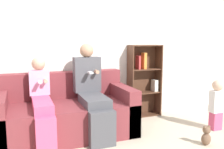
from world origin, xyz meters
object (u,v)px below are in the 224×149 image
Objects in this scene: bookshelf at (143,82)px; teddy_bear at (206,136)px; child_seated at (42,100)px; couch at (66,114)px; adult_seated at (92,89)px; toddler_standing at (217,103)px.

bookshelf is 4.85× the size of teddy_bear.
teddy_bear is (1.89, -0.83, -0.44)m from child_seated.
bookshelf is (1.41, 0.38, 0.30)m from couch.
couch is 1.68× the size of child_seated.
adult_seated is 1.59m from teddy_bear.
toddler_standing is 0.69m from teddy_bear.
child_seated is (-0.33, -0.16, 0.26)m from couch.
bookshelf reaches higher than couch.
child_seated is 1.82m from bookshelf.
child_seated is 4.28× the size of teddy_bear.
child_seated is at bearing 169.28° from toddler_standing.
child_seated is at bearing -162.83° from bookshelf.
couch reaches higher than teddy_bear.
toddler_standing is at bearing -55.82° from bookshelf.
child_seated is 0.88× the size of bookshelf.
adult_seated reaches higher than bookshelf.
adult_seated is 0.68m from child_seated.
child_seated is 1.46× the size of toddler_standing.
adult_seated is 1.83m from toddler_standing.
couch is 1.49m from bookshelf.
couch is at bearing 163.50° from toddler_standing.
toddler_standing is 2.94× the size of teddy_bear.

